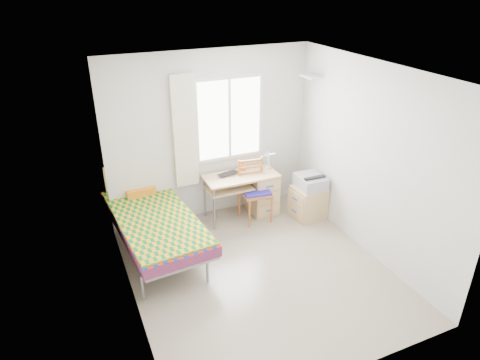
# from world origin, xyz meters

# --- Properties ---
(floor) EXTENTS (3.50, 3.50, 0.00)m
(floor) POSITION_xyz_m (0.00, 0.00, 0.00)
(floor) COLOR #BCAD93
(floor) RESTS_ON ground
(ceiling) EXTENTS (3.50, 3.50, 0.00)m
(ceiling) POSITION_xyz_m (0.00, 0.00, 2.60)
(ceiling) COLOR white
(ceiling) RESTS_ON wall_back
(wall_back) EXTENTS (3.20, 0.00, 3.20)m
(wall_back) POSITION_xyz_m (0.00, 1.75, 1.30)
(wall_back) COLOR silver
(wall_back) RESTS_ON ground
(wall_left) EXTENTS (0.00, 3.50, 3.50)m
(wall_left) POSITION_xyz_m (-1.60, 0.00, 1.30)
(wall_left) COLOR silver
(wall_left) RESTS_ON ground
(wall_right) EXTENTS (0.00, 3.50, 3.50)m
(wall_right) POSITION_xyz_m (1.60, 0.00, 1.30)
(wall_right) COLOR silver
(wall_right) RESTS_ON ground
(window) EXTENTS (1.10, 0.04, 1.30)m
(window) POSITION_xyz_m (0.30, 1.73, 1.55)
(window) COLOR white
(window) RESTS_ON wall_back
(curtain) EXTENTS (0.35, 0.05, 1.70)m
(curtain) POSITION_xyz_m (-0.42, 1.68, 1.45)
(curtain) COLOR #F2E8C8
(curtain) RESTS_ON wall_back
(floating_shelf) EXTENTS (0.20, 0.32, 0.03)m
(floating_shelf) POSITION_xyz_m (1.49, 1.40, 2.15)
(floating_shelf) COLOR white
(floating_shelf) RESTS_ON wall_right
(bed) EXTENTS (1.18, 2.23, 0.93)m
(bed) POSITION_xyz_m (-1.10, 1.14, 0.45)
(bed) COLOR gray
(bed) RESTS_ON floor
(desk) EXTENTS (1.16, 0.54, 0.72)m
(desk) POSITION_xyz_m (0.67, 1.43, 0.39)
(desk) COLOR tan
(desk) RESTS_ON floor
(chair) EXTENTS (0.47, 0.47, 0.99)m
(chair) POSITION_xyz_m (0.53, 1.29, 0.55)
(chair) COLOR #A66320
(chair) RESTS_ON floor
(cabinet) EXTENTS (0.53, 0.48, 0.53)m
(cabinet) POSITION_xyz_m (1.32, 0.97, 0.26)
(cabinet) COLOR tan
(cabinet) RESTS_ON floor
(printer) EXTENTS (0.41, 0.47, 0.20)m
(printer) POSITION_xyz_m (1.35, 0.98, 0.63)
(printer) COLOR #B0B3B9
(printer) RESTS_ON cabinet
(laptop) EXTENTS (0.37, 0.29, 0.03)m
(laptop) POSITION_xyz_m (0.20, 1.48, 0.73)
(laptop) COLOR black
(laptop) RESTS_ON desk
(pen_cup) EXTENTS (0.08, 0.08, 0.09)m
(pen_cup) POSITION_xyz_m (0.48, 1.60, 0.77)
(pen_cup) COLOR orange
(pen_cup) RESTS_ON desk
(task_lamp) EXTENTS (0.21, 0.31, 0.36)m
(task_lamp) POSITION_xyz_m (0.81, 1.39, 0.94)
(task_lamp) COLOR white
(task_lamp) RESTS_ON desk
(book) EXTENTS (0.17, 0.22, 0.02)m
(book) POSITION_xyz_m (0.16, 1.46, 0.59)
(book) COLOR gray
(book) RESTS_ON desk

